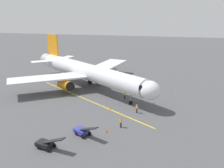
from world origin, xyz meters
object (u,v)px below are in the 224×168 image
ground_crew_loader (137,108)px  belt_loader_near_nose (46,144)px  airplane (88,72)px  ground_crew_wing_walker (125,95)px  ground_crew_marshaller (121,122)px  safety_cone_nose_left (171,89)px  safety_cone_wing_starboard (154,103)px  belt_loader_starboard_side (82,131)px  belt_loader_portside (107,65)px  safety_cone_wing_port (110,108)px  safety_cone_nose_right (106,131)px

ground_crew_loader → belt_loader_near_nose: belt_loader_near_nose is taller
belt_loader_near_nose → airplane: bearing=-86.1°
airplane → ground_crew_wing_walker: size_ratio=20.43×
ground_crew_marshaller → safety_cone_nose_left: 22.77m
airplane → ground_crew_wing_walker: 11.35m
ground_crew_wing_walker → safety_cone_wing_starboard: size_ratio=3.11×
ground_crew_wing_walker → belt_loader_near_nose: 22.84m
airplane → safety_cone_wing_starboard: airplane is taller
airplane → belt_loader_starboard_side: airplane is taller
belt_loader_portside → safety_cone_wing_port: size_ratio=7.56×
ground_crew_loader → safety_cone_wing_starboard: (-2.93, -4.95, -0.61)m
belt_loader_near_nose → safety_cone_nose_left: bearing=-120.5°
belt_loader_near_nose → ground_crew_marshaller: bearing=-137.5°
airplane → safety_cone_nose_right: 22.76m
belt_loader_starboard_side → safety_cone_wing_port: 10.96m
belt_loader_starboard_side → safety_cone_wing_starboard: bearing=-124.1°
airplane → safety_cone_nose_left: (-19.24, -2.74, -3.73)m
ground_crew_loader → safety_cone_wing_port: 5.21m
belt_loader_starboard_side → belt_loader_near_nose: bearing=50.6°
airplane → safety_cone_wing_port: 14.26m
ground_crew_wing_walker → belt_loader_portside: size_ratio=0.41×
ground_crew_marshaller → belt_loader_starboard_side: size_ratio=0.38×
ground_crew_wing_walker → belt_loader_portside: (9.90, -27.18, -0.17)m
ground_crew_wing_walker → safety_cone_wing_port: (1.85, 6.12, -0.61)m
ground_crew_loader → belt_loader_starboard_side: size_ratio=0.38×
ground_crew_loader → safety_cone_wing_port: size_ratio=3.11×
airplane → ground_crew_marshaller: (-10.92, 18.45, -3.12)m
safety_cone_wing_port → safety_cone_wing_starboard: (-8.06, -4.25, 0.00)m
belt_loader_near_nose → safety_cone_nose_left: size_ratio=8.60×
ground_crew_marshaller → ground_crew_wing_walker: size_ratio=1.00×
ground_crew_marshaller → safety_cone_nose_left: bearing=-111.4°
ground_crew_marshaller → safety_cone_wing_starboard: ground_crew_marshaller is taller
ground_crew_loader → belt_loader_near_nose: (11.02, 14.67, -0.17)m
safety_cone_nose_left → belt_loader_starboard_side: bearing=61.3°
ground_crew_marshaller → belt_loader_near_nose: size_ratio=0.36×
airplane → belt_loader_starboard_side: bearing=104.2°
airplane → ground_crew_loader: airplane is taller
belt_loader_starboard_side → safety_cone_wing_starboard: 18.12m
ground_crew_loader → belt_loader_portside: 36.47m
ground_crew_marshaller → belt_loader_starboard_side: belt_loader_starboard_side is taller
ground_crew_wing_walker → ground_crew_loader: size_ratio=1.00×
safety_cone_wing_starboard → airplane: bearing=-24.4°
safety_cone_wing_starboard → safety_cone_nose_left: bearing=-109.3°
ground_crew_marshaller → belt_loader_near_nose: 12.34m
airplane → safety_cone_wing_starboard: 17.72m
ground_crew_wing_walker → safety_cone_wing_starboard: (-6.22, 1.87, -0.61)m
ground_crew_marshaller → safety_cone_nose_right: (1.95, 2.14, -0.61)m
ground_crew_loader → safety_cone_wing_port: bearing=-7.8°
airplane → belt_loader_portside: 22.14m
ground_crew_loader → belt_loader_near_nose: size_ratio=0.36×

